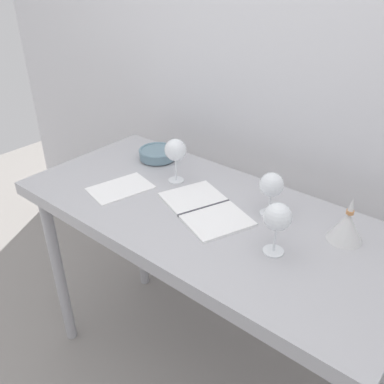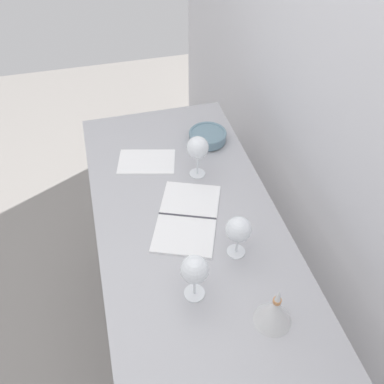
{
  "view_description": "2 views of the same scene",
  "coord_description": "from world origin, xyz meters",
  "px_view_note": "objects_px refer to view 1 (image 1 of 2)",
  "views": [
    {
      "loc": [
        0.74,
        -0.97,
        1.67
      ],
      "look_at": [
        -0.03,
        -0.04,
        0.97
      ],
      "focal_mm": 38.05,
      "sensor_mm": 36.0,
      "label": 1
    },
    {
      "loc": [
        0.98,
        -0.24,
        2.02
      ],
      "look_at": [
        -0.08,
        0.03,
        0.94
      ],
      "focal_mm": 39.26,
      "sensor_mm": 36.0,
      "label": 2
    }
  ],
  "objects_px": {
    "wine_glass_far_left": "(175,151)",
    "tasting_bowl": "(158,153)",
    "wine_glass_far_right": "(271,186)",
    "open_notebook": "(205,208)",
    "wine_glass_near_right": "(277,218)",
    "tasting_sheet_upper": "(121,188)",
    "decanter_funnel": "(347,226)"
  },
  "relations": [
    {
      "from": "wine_glass_far_left",
      "to": "decanter_funnel",
      "type": "xyz_separation_m",
      "value": [
        0.67,
        0.05,
        -0.08
      ]
    },
    {
      "from": "wine_glass_far_right",
      "to": "open_notebook",
      "type": "bearing_deg",
      "value": -147.68
    },
    {
      "from": "open_notebook",
      "to": "tasting_sheet_upper",
      "type": "xyz_separation_m",
      "value": [
        -0.34,
        -0.09,
        -0.0
      ]
    },
    {
      "from": "wine_glass_far_right",
      "to": "wine_glass_far_left",
      "type": "bearing_deg",
      "value": -176.57
    },
    {
      "from": "tasting_sheet_upper",
      "to": "decanter_funnel",
      "type": "xyz_separation_m",
      "value": [
        0.79,
        0.23,
        0.05
      ]
    },
    {
      "from": "wine_glass_far_left",
      "to": "tasting_sheet_upper",
      "type": "distance_m",
      "value": 0.26
    },
    {
      "from": "wine_glass_near_right",
      "to": "tasting_sheet_upper",
      "type": "distance_m",
      "value": 0.66
    },
    {
      "from": "wine_glass_far_right",
      "to": "tasting_bowl",
      "type": "relative_size",
      "value": 0.97
    },
    {
      "from": "tasting_bowl",
      "to": "wine_glass_near_right",
      "type": "bearing_deg",
      "value": -18.94
    },
    {
      "from": "open_notebook",
      "to": "wine_glass_far_right",
      "type": "bearing_deg",
      "value": 54.24
    },
    {
      "from": "open_notebook",
      "to": "tasting_bowl",
      "type": "relative_size",
      "value": 2.44
    },
    {
      "from": "wine_glass_near_right",
      "to": "decanter_funnel",
      "type": "bearing_deg",
      "value": 54.42
    },
    {
      "from": "tasting_bowl",
      "to": "decanter_funnel",
      "type": "relative_size",
      "value": 1.07
    },
    {
      "from": "wine_glass_far_left",
      "to": "tasting_bowl",
      "type": "relative_size",
      "value": 1.09
    },
    {
      "from": "wine_glass_far_left",
      "to": "open_notebook",
      "type": "xyz_separation_m",
      "value": [
        0.22,
        -0.09,
        -0.12
      ]
    },
    {
      "from": "wine_glass_far_left",
      "to": "wine_glass_near_right",
      "type": "bearing_deg",
      "value": -15.85
    },
    {
      "from": "open_notebook",
      "to": "wine_glass_far_left",
      "type": "bearing_deg",
      "value": 178.5
    },
    {
      "from": "tasting_bowl",
      "to": "tasting_sheet_upper",
      "type": "bearing_deg",
      "value": -75.94
    },
    {
      "from": "tasting_sheet_upper",
      "to": "wine_glass_far_right",
      "type": "bearing_deg",
      "value": 35.51
    },
    {
      "from": "wine_glass_far_left",
      "to": "tasting_bowl",
      "type": "distance_m",
      "value": 0.24
    },
    {
      "from": "wine_glass_far_left",
      "to": "tasting_sheet_upper",
      "type": "xyz_separation_m",
      "value": [
        -0.12,
        -0.18,
        -0.13
      ]
    },
    {
      "from": "wine_glass_far_right",
      "to": "wine_glass_near_right",
      "type": "xyz_separation_m",
      "value": [
        0.12,
        -0.17,
        0.01
      ]
    },
    {
      "from": "open_notebook",
      "to": "decanter_funnel",
      "type": "relative_size",
      "value": 2.61
    },
    {
      "from": "wine_glass_near_right",
      "to": "wine_glass_far_left",
      "type": "bearing_deg",
      "value": 164.15
    },
    {
      "from": "wine_glass_far_right",
      "to": "wine_glass_near_right",
      "type": "height_order",
      "value": "wine_glass_near_right"
    },
    {
      "from": "open_notebook",
      "to": "tasting_sheet_upper",
      "type": "height_order",
      "value": "open_notebook"
    },
    {
      "from": "wine_glass_far_left",
      "to": "open_notebook",
      "type": "bearing_deg",
      "value": -23.42
    },
    {
      "from": "wine_glass_far_right",
      "to": "decanter_funnel",
      "type": "height_order",
      "value": "wine_glass_far_right"
    },
    {
      "from": "wine_glass_near_right",
      "to": "open_notebook",
      "type": "bearing_deg",
      "value": 169.93
    },
    {
      "from": "tasting_bowl",
      "to": "wine_glass_far_left",
      "type": "bearing_deg",
      "value": -26.71
    },
    {
      "from": "wine_glass_far_left",
      "to": "wine_glass_near_right",
      "type": "height_order",
      "value": "wine_glass_far_left"
    },
    {
      "from": "wine_glass_far_left",
      "to": "open_notebook",
      "type": "relative_size",
      "value": 0.45
    }
  ]
}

